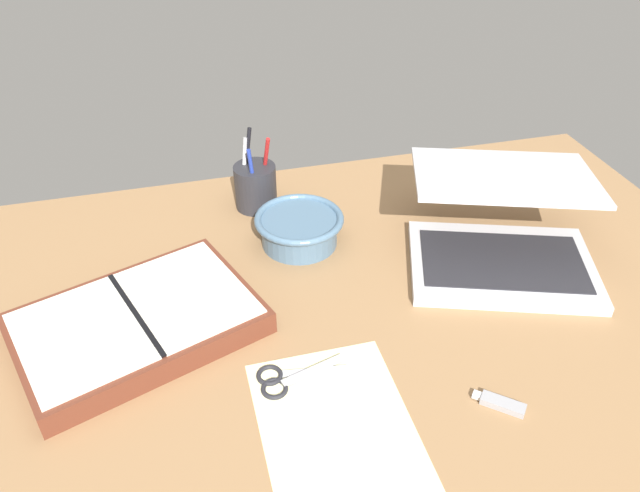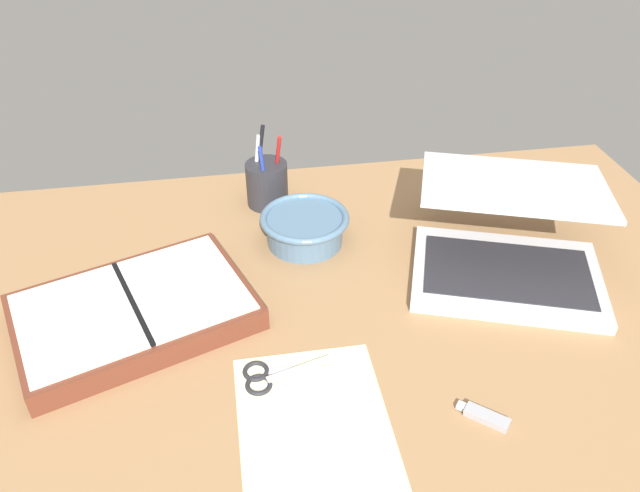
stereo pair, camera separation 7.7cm
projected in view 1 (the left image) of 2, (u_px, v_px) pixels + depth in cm
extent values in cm
cube|color=#936D47|center=(357.00, 321.00, 100.72)|extent=(140.00, 100.00, 2.00)
cube|color=silver|center=(501.00, 265.00, 109.48)|extent=(37.35, 31.76, 1.80)
cube|color=#232328|center=(502.00, 260.00, 108.87)|extent=(31.67, 24.55, 0.24)
cube|color=silver|center=(504.00, 176.00, 110.52)|extent=(37.34, 31.73, 2.99)
cube|color=silver|center=(505.00, 178.00, 110.17)|extent=(34.19, 28.73, 2.29)
cylinder|color=slate|center=(299.00, 231.00, 114.85)|extent=(13.94, 13.94, 5.33)
torus|color=slate|center=(299.00, 219.00, 113.28)|extent=(16.40, 16.40, 1.31)
cylinder|color=#28282D|center=(256.00, 187.00, 124.17)|extent=(8.34, 8.34, 9.01)
cylinder|color=black|center=(246.00, 165.00, 123.00)|extent=(3.41, 2.55, 15.05)
cylinder|color=#233899|center=(253.00, 180.00, 120.58)|extent=(1.75, 1.09, 12.94)
cylinder|color=#B21E1E|center=(265.00, 167.00, 122.88)|extent=(2.00, 4.93, 14.29)
cylinder|color=#B7B7BC|center=(244.00, 171.00, 122.95)|extent=(2.69, 3.51, 13.18)
cube|color=brown|center=(138.00, 324.00, 95.91)|extent=(41.53, 34.72, 3.84)
cube|color=silver|center=(79.00, 336.00, 90.75)|extent=(22.94, 26.24, 0.30)
cube|color=silver|center=(187.00, 293.00, 98.63)|extent=(22.94, 26.24, 0.30)
cube|color=black|center=(135.00, 313.00, 94.60)|extent=(8.25, 20.90, 0.30)
cube|color=#B7B7BC|center=(313.00, 370.00, 89.98)|extent=(10.03, 3.94, 0.30)
cube|color=#B7B7BC|center=(313.00, 371.00, 90.16)|extent=(10.16, 2.58, 0.30)
torus|color=#232328|center=(275.00, 389.00, 87.54)|extent=(3.90, 3.90, 0.70)
torus|color=#232328|center=(270.00, 375.00, 89.55)|extent=(3.90, 3.90, 0.70)
cube|color=#F4EFB2|center=(336.00, 425.00, 82.78)|extent=(20.13, 27.10, 0.16)
cube|color=#99999E|center=(503.00, 404.00, 85.08)|extent=(5.85, 5.44, 1.00)
cube|color=silver|center=(477.00, 395.00, 86.36)|extent=(1.69, 1.69, 0.60)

